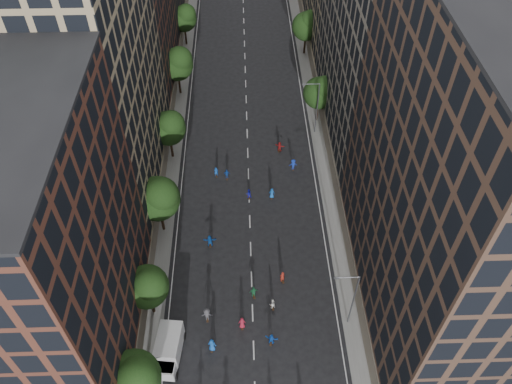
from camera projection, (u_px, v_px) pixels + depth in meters
ground at (248, 155)px, 74.75m from camera, size 240.00×240.00×0.00m
sidewalk_left at (172, 125)px, 79.58m from camera, size 4.00×105.00×0.15m
sidewalk_right at (321, 122)px, 80.10m from camera, size 4.00×105.00×0.15m
bldg_left_a at (35, 257)px, 43.55m from camera, size 14.00×22.00×30.00m
bldg_left_b at (85, 80)px, 58.54m from camera, size 14.00×26.00×34.00m
bldg_left_c at (121, 11)px, 76.48m from camera, size 14.00×20.00×28.00m
bldg_right_a at (462, 190)px, 44.93m from camera, size 14.00×30.00×36.00m
bldg_right_b at (389, 39)px, 65.89m from camera, size 14.00×28.00×33.00m
tree_left_0 at (134, 378)px, 45.41m from camera, size 5.20×5.20×8.83m
tree_left_1 at (148, 286)px, 52.56m from camera, size 4.80×4.80×8.21m
tree_left_2 at (159, 197)px, 60.18m from camera, size 5.60×5.60×9.45m
tree_left_3 at (169, 127)px, 70.18m from camera, size 5.00×5.00×8.58m
tree_left_4 at (178, 63)px, 80.93m from camera, size 5.40×5.40×9.08m
tree_left_5 at (184, 17)px, 92.21m from camera, size 4.80×4.80×8.33m
tree_right_a at (321, 92)px, 76.28m from camera, size 5.00×5.00×8.39m
tree_right_b at (307, 25)px, 89.75m from camera, size 5.20×5.20×8.83m
streetlamp_near at (352, 298)px, 52.03m from camera, size 2.64×0.22×9.06m
streetlamp_far at (316, 105)px, 74.64m from camera, size 2.64×0.22×9.06m
cargo_van at (168, 349)px, 51.94m from camera, size 3.18×5.75×2.93m
skater_0 at (212, 345)px, 52.91m from camera, size 1.03×0.80×1.88m
skater_5 at (271, 339)px, 53.53m from camera, size 1.54×0.86×1.58m
skater_6 at (242, 323)px, 54.78m from camera, size 0.84×0.56×1.69m
skater_7 at (282, 277)px, 58.89m from camera, size 0.74×0.63×1.71m
skater_8 at (272, 304)px, 56.49m from camera, size 0.90×0.80×1.54m
skater_9 at (207, 315)px, 55.34m from camera, size 1.26×0.73×1.93m
skater_10 at (254, 292)px, 57.46m from camera, size 1.08×0.63×1.74m
skater_11 at (210, 241)px, 62.48m from camera, size 1.71×0.62×1.82m
skater_12 at (272, 193)px, 68.23m from camera, size 0.86×0.63×1.61m
skater_13 at (216, 172)px, 71.12m from camera, size 0.66×0.50×1.60m
skater_14 at (249, 194)px, 68.24m from camera, size 0.86×0.74×1.53m
skater_15 at (293, 165)px, 72.05m from camera, size 1.16×0.71×1.75m
skater_16 at (227, 174)px, 70.80m from camera, size 0.95×0.43×1.59m
skater_17 at (280, 147)px, 74.80m from camera, size 1.57×0.97×1.61m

